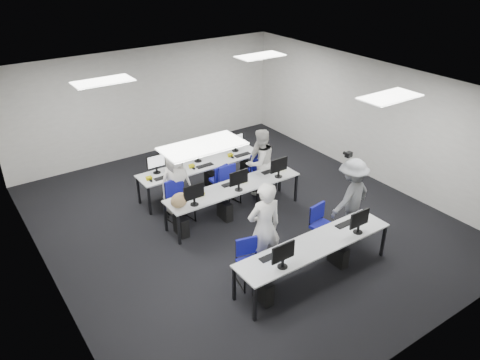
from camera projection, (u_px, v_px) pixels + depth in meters
room at (239, 158)px, 9.75m from camera, size 9.00×9.02×3.00m
ceiling_panels at (239, 89)px, 9.06m from camera, size 5.20×4.60×0.02m
desk_front at (315, 246)px, 8.38m from camera, size 3.20×0.70×0.73m
desk_mid at (234, 189)px, 10.28m from camera, size 3.20×0.70×0.73m
desk_back at (202, 166)px, 11.30m from camera, size 3.20×0.70×0.73m
equipment_front at (306, 265)px, 8.42m from camera, size 2.51×0.41×1.19m
equipment_mid at (227, 204)px, 10.32m from camera, size 2.91×0.41×1.19m
equipment_back at (209, 175)px, 11.56m from camera, size 2.91×0.41×1.19m
chair_0 at (250, 271)px, 8.41m from camera, size 0.52×0.55×0.87m
chair_1 at (323, 234)px, 9.43m from camera, size 0.50×0.53×0.89m
chair_2 at (180, 209)px, 10.26m from camera, size 0.53×0.57×0.95m
chair_3 at (227, 193)px, 10.93m from camera, size 0.56×0.58×0.91m
chair_4 at (263, 180)px, 11.47m from camera, size 0.56×0.60×0.96m
chair_5 at (175, 202)px, 10.57m from camera, size 0.56×0.58×0.87m
chair_6 at (223, 188)px, 11.10m from camera, size 0.47×0.52×0.97m
chair_7 at (258, 177)px, 11.71m from camera, size 0.51×0.53×0.82m
handbag at (179, 200)px, 9.42m from camera, size 0.41×0.29×0.32m
student_0 at (264, 228)px, 8.46m from camera, size 0.73×0.53×1.85m
student_1 at (260, 162)px, 11.13m from camera, size 0.85×0.68×1.65m
student_2 at (176, 182)px, 10.37m from camera, size 0.76×0.51×1.53m
student_3 at (260, 159)px, 11.46m from camera, size 0.97×0.68×1.52m
photographer at (351, 197)px, 9.64m from camera, size 1.16×0.76×1.68m
dslr_camera at (349, 155)px, 9.35m from camera, size 0.16×0.20×0.10m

